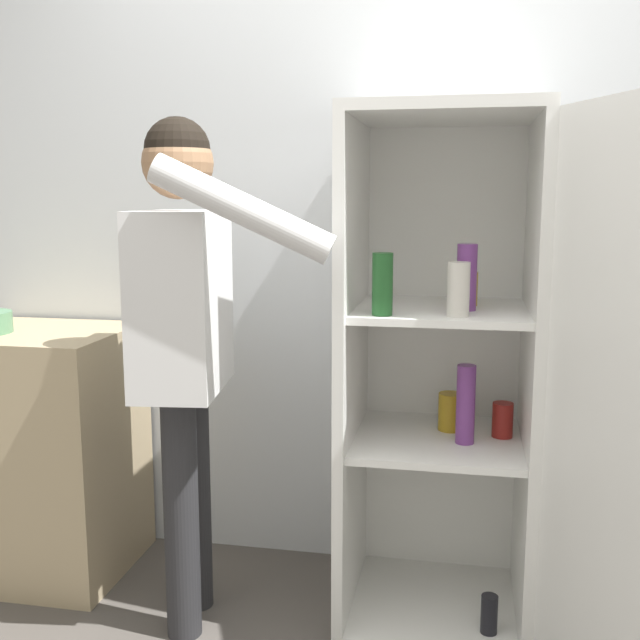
% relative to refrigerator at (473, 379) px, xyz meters
% --- Properties ---
extents(wall_back, '(7.00, 0.06, 2.55)m').
position_rel_refrigerator_xyz_m(wall_back, '(-0.28, 0.43, 0.44)').
color(wall_back, silver).
rests_on(wall_back, ground_plane).
extents(refrigerator, '(0.90, 1.16, 1.68)m').
position_rel_refrigerator_xyz_m(refrigerator, '(0.00, 0.00, 0.00)').
color(refrigerator, white).
rests_on(refrigerator, ground_plane).
extents(person, '(0.68, 0.57, 1.65)m').
position_rel_refrigerator_xyz_m(person, '(-0.90, -0.14, 0.20)').
color(person, '#262628').
rests_on(person, ground_plane).
extents(counter, '(0.64, 0.55, 0.92)m').
position_rel_refrigerator_xyz_m(counter, '(-1.58, 0.11, -0.38)').
color(counter, tan).
rests_on(counter, ground_plane).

